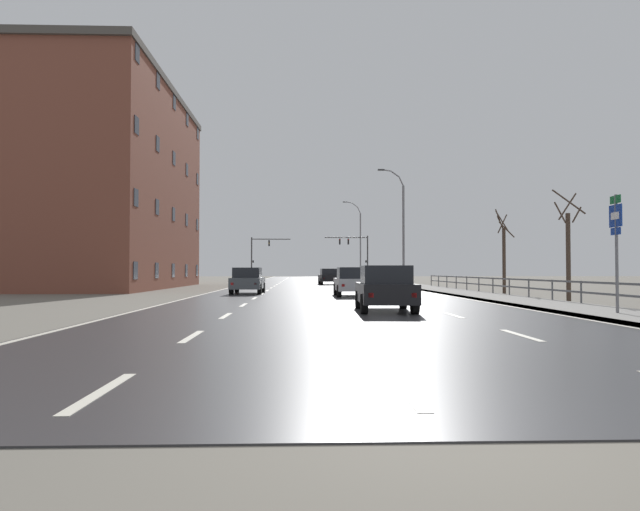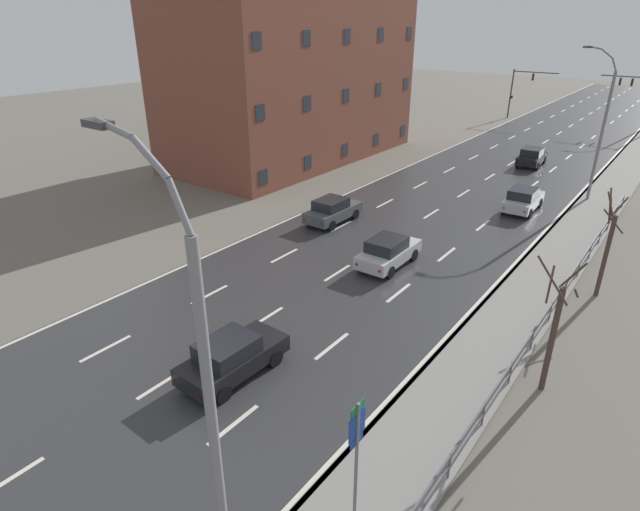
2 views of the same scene
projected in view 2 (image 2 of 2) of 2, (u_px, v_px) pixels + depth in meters
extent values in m
cube|color=#666056|center=(502.00, 170.00, 44.10)|extent=(160.00, 160.00, 0.12)
cube|color=#303033|center=(542.00, 144.00, 52.82)|extent=(14.00, 120.00, 0.02)
cube|color=beige|center=(106.00, 348.00, 20.28)|extent=(0.16, 2.20, 0.01)
cube|color=beige|center=(210.00, 294.00, 24.22)|extent=(0.16, 2.20, 0.01)
cube|color=beige|center=(284.00, 256.00, 28.16)|extent=(0.16, 2.20, 0.01)
cube|color=beige|center=(341.00, 226.00, 32.10)|extent=(0.16, 2.20, 0.01)
cube|color=beige|center=(385.00, 203.00, 36.04)|extent=(0.16, 2.20, 0.01)
cube|color=beige|center=(420.00, 185.00, 39.98)|extent=(0.16, 2.20, 0.01)
cube|color=beige|center=(449.00, 170.00, 43.92)|extent=(0.16, 2.20, 0.01)
cube|color=beige|center=(474.00, 157.00, 47.86)|extent=(0.16, 2.20, 0.01)
cube|color=beige|center=(494.00, 147.00, 51.79)|extent=(0.16, 2.20, 0.01)
cube|color=beige|center=(512.00, 137.00, 55.73)|extent=(0.16, 2.20, 0.01)
cube|color=beige|center=(527.00, 129.00, 59.67)|extent=(0.16, 2.20, 0.01)
cube|color=beige|center=(541.00, 122.00, 63.61)|extent=(0.16, 2.20, 0.01)
cube|color=beige|center=(552.00, 116.00, 67.55)|extent=(0.16, 2.20, 0.01)
cube|color=beige|center=(563.00, 111.00, 71.49)|extent=(0.16, 2.20, 0.01)
cube|color=beige|center=(572.00, 106.00, 75.43)|extent=(0.16, 2.20, 0.01)
cube|color=beige|center=(581.00, 101.00, 79.37)|extent=(0.16, 2.20, 0.01)
cube|color=beige|center=(589.00, 97.00, 83.31)|extent=(0.16, 2.20, 0.01)
cube|color=beige|center=(596.00, 94.00, 87.24)|extent=(0.16, 2.20, 0.01)
cube|color=beige|center=(602.00, 90.00, 91.18)|extent=(0.16, 2.20, 0.01)
cube|color=beige|center=(608.00, 87.00, 95.12)|extent=(0.16, 2.20, 0.01)
cube|color=beige|center=(5.00, 482.00, 14.45)|extent=(0.16, 2.20, 0.01)
cube|color=beige|center=(163.00, 383.00, 18.39)|extent=(0.16, 2.20, 0.01)
cube|color=beige|center=(266.00, 318.00, 22.33)|extent=(0.16, 2.20, 0.01)
cube|color=beige|center=(337.00, 273.00, 26.27)|extent=(0.16, 2.20, 0.01)
cube|color=beige|center=(390.00, 239.00, 30.21)|extent=(0.16, 2.20, 0.01)
cube|color=beige|center=(431.00, 214.00, 34.14)|extent=(0.16, 2.20, 0.01)
cube|color=beige|center=(464.00, 193.00, 38.08)|extent=(0.16, 2.20, 0.01)
cube|color=beige|center=(490.00, 177.00, 42.02)|extent=(0.16, 2.20, 0.01)
cube|color=beige|center=(512.00, 163.00, 45.96)|extent=(0.16, 2.20, 0.01)
cube|color=beige|center=(530.00, 152.00, 49.90)|extent=(0.16, 2.20, 0.01)
cube|color=beige|center=(546.00, 142.00, 53.84)|extent=(0.16, 2.20, 0.01)
cube|color=beige|center=(559.00, 133.00, 57.78)|extent=(0.16, 2.20, 0.01)
cube|color=beige|center=(571.00, 126.00, 61.72)|extent=(0.16, 2.20, 0.01)
cube|color=beige|center=(581.00, 119.00, 65.65)|extent=(0.16, 2.20, 0.01)
cube|color=beige|center=(591.00, 113.00, 69.59)|extent=(0.16, 2.20, 0.01)
cube|color=beige|center=(599.00, 108.00, 73.53)|extent=(0.16, 2.20, 0.01)
cube|color=beige|center=(606.00, 104.00, 77.47)|extent=(0.16, 2.20, 0.01)
cube|color=beige|center=(613.00, 99.00, 81.41)|extent=(0.16, 2.20, 0.01)
cube|color=beige|center=(619.00, 95.00, 85.35)|extent=(0.16, 2.20, 0.01)
cube|color=beige|center=(624.00, 92.00, 89.29)|extent=(0.16, 2.20, 0.01)
cube|color=beige|center=(630.00, 89.00, 93.23)|extent=(0.16, 2.20, 0.01)
cube|color=beige|center=(234.00, 425.00, 16.49)|extent=(0.16, 2.20, 0.01)
cube|color=beige|center=(332.00, 346.00, 20.43)|extent=(0.16, 2.20, 0.01)
cube|color=beige|center=(399.00, 293.00, 24.37)|extent=(0.16, 2.20, 0.01)
cube|color=beige|center=(447.00, 254.00, 28.31)|extent=(0.16, 2.20, 0.01)
cube|color=beige|center=(483.00, 225.00, 32.25)|extent=(0.16, 2.20, 0.01)
cube|color=beige|center=(511.00, 203.00, 36.19)|extent=(0.16, 2.20, 0.01)
cube|color=beige|center=(534.00, 184.00, 40.13)|extent=(0.16, 2.20, 0.01)
cube|color=beige|center=(553.00, 169.00, 44.07)|extent=(0.16, 2.20, 0.01)
cube|color=beige|center=(569.00, 157.00, 48.00)|extent=(0.16, 2.20, 0.01)
cube|color=beige|center=(582.00, 146.00, 51.94)|extent=(0.16, 2.20, 0.01)
cube|color=beige|center=(593.00, 137.00, 55.88)|extent=(0.16, 2.20, 0.01)
cube|color=beige|center=(603.00, 129.00, 59.82)|extent=(0.16, 2.20, 0.01)
cube|color=beige|center=(612.00, 122.00, 63.76)|extent=(0.16, 2.20, 0.01)
cube|color=beige|center=(620.00, 116.00, 67.70)|extent=(0.16, 2.20, 0.01)
cube|color=beige|center=(627.00, 111.00, 71.64)|extent=(0.16, 2.20, 0.01)
cube|color=beige|center=(633.00, 106.00, 75.58)|extent=(0.16, 2.20, 0.01)
cube|color=beige|center=(638.00, 101.00, 79.52)|extent=(0.16, 2.20, 0.01)
cube|color=beige|center=(617.00, 154.00, 49.11)|extent=(0.16, 120.00, 0.01)
cube|color=beige|center=(477.00, 136.00, 56.53)|extent=(0.16, 120.00, 0.01)
cube|color=gray|center=(637.00, 156.00, 48.20)|extent=(3.00, 120.00, 0.12)
cube|color=slate|center=(620.00, 154.00, 48.97)|extent=(0.16, 120.00, 0.12)
cube|color=#515459|center=(543.00, 316.00, 20.69)|extent=(0.06, 38.45, 0.08)
cube|color=#515459|center=(542.00, 325.00, 20.86)|extent=(0.06, 38.45, 0.08)
cylinder|color=#515459|center=(449.00, 467.00, 14.34)|extent=(0.07, 0.07, 1.00)
cylinder|color=#515459|center=(483.00, 415.00, 16.21)|extent=(0.07, 0.07, 1.00)
cylinder|color=#515459|center=(510.00, 374.00, 18.08)|extent=(0.07, 0.07, 1.00)
cylinder|color=#515459|center=(532.00, 340.00, 19.95)|extent=(0.07, 0.07, 1.00)
cylinder|color=#515459|center=(550.00, 313.00, 21.82)|extent=(0.07, 0.07, 1.00)
cylinder|color=#515459|center=(565.00, 289.00, 23.69)|extent=(0.07, 0.07, 1.00)
cylinder|color=#515459|center=(579.00, 269.00, 25.56)|extent=(0.07, 0.07, 1.00)
cylinder|color=#515459|center=(590.00, 252.00, 27.42)|extent=(0.07, 0.07, 1.00)
cylinder|color=#515459|center=(600.00, 237.00, 29.29)|extent=(0.07, 0.07, 1.00)
cylinder|color=#515459|center=(608.00, 224.00, 31.16)|extent=(0.07, 0.07, 1.00)
cylinder|color=#515459|center=(616.00, 212.00, 33.03)|extent=(0.07, 0.07, 1.00)
cylinder|color=#515459|center=(623.00, 202.00, 34.90)|extent=(0.07, 0.07, 1.00)
cylinder|color=slate|center=(216.00, 461.00, 9.45)|extent=(0.20, 0.20, 8.89)
cylinder|color=slate|center=(180.00, 207.00, 7.52)|extent=(0.47, 0.11, 0.84)
cylinder|color=slate|center=(150.00, 158.00, 7.55)|extent=(0.78, 0.11, 0.59)
cylinder|color=slate|center=(114.00, 129.00, 7.84)|extent=(0.88, 0.11, 0.26)
cube|color=#333335|center=(98.00, 124.00, 8.06)|extent=(0.56, 0.24, 0.12)
cylinder|color=slate|center=(601.00, 139.00, 34.90)|extent=(0.20, 0.20, 8.65)
cylinder|color=slate|center=(614.00, 64.00, 33.03)|extent=(0.46, 0.11, 0.83)
cylinder|color=slate|center=(607.00, 53.00, 33.06)|extent=(0.77, 0.11, 0.58)
cylinder|color=slate|center=(595.00, 48.00, 33.34)|extent=(0.87, 0.11, 0.26)
cube|color=#333335|center=(588.00, 47.00, 33.56)|extent=(0.56, 0.24, 0.12)
cylinder|color=slate|center=(356.00, 464.00, 12.70)|extent=(0.09, 0.09, 3.72)
cube|color=#146633|center=(358.00, 408.00, 12.00)|extent=(0.03, 0.56, 0.24)
cube|color=#143899|center=(357.00, 425.00, 12.21)|extent=(0.03, 0.68, 0.68)
cube|color=white|center=(356.00, 425.00, 12.22)|extent=(0.01, 0.44, 0.22)
cube|color=#143899|center=(356.00, 440.00, 12.41)|extent=(0.03, 0.52, 0.22)
cylinder|color=#38383A|center=(630.00, 77.00, 56.50)|extent=(5.83, 0.12, 0.12)
cube|color=black|center=(632.00, 82.00, 56.57)|extent=(0.20, 0.28, 0.80)
sphere|color=red|center=(633.00, 80.00, 56.35)|extent=(0.14, 0.14, 0.14)
sphere|color=#2D2D2D|center=(632.00, 82.00, 56.46)|extent=(0.14, 0.14, 0.14)
sphere|color=#2D2D2D|center=(631.00, 85.00, 56.57)|extent=(0.14, 0.14, 0.14)
cube|color=black|center=(620.00, 81.00, 57.20)|extent=(0.20, 0.28, 0.80)
sphere|color=red|center=(621.00, 79.00, 56.98)|extent=(0.14, 0.14, 0.14)
sphere|color=#2D2D2D|center=(620.00, 82.00, 57.09)|extent=(0.14, 0.14, 0.14)
sphere|color=#2D2D2D|center=(619.00, 84.00, 57.20)|extent=(0.14, 0.14, 0.14)
cylinder|color=#38383A|center=(511.00, 94.00, 65.42)|extent=(0.18, 0.18, 5.92)
cylinder|color=#38383A|center=(536.00, 72.00, 62.85)|extent=(5.30, 0.12, 0.12)
cube|color=black|center=(533.00, 77.00, 63.22)|extent=(0.20, 0.28, 0.80)
sphere|color=#2D2D2D|center=(533.00, 75.00, 63.00)|extent=(0.14, 0.14, 0.14)
sphere|color=#F2AD19|center=(533.00, 77.00, 63.11)|extent=(0.14, 0.14, 0.14)
sphere|color=#2D2D2D|center=(532.00, 79.00, 63.22)|extent=(0.14, 0.14, 0.14)
cube|color=black|center=(512.00, 97.00, 65.41)|extent=(0.18, 0.12, 0.32)
cube|color=#B7B7BC|center=(389.00, 254.00, 26.86)|extent=(1.79, 4.11, 0.64)
cube|color=black|center=(387.00, 244.00, 26.42)|extent=(1.58, 2.01, 0.60)
cube|color=slate|center=(396.00, 239.00, 27.13)|extent=(1.40, 0.09, 0.51)
cylinder|color=black|center=(413.00, 255.00, 27.50)|extent=(0.23, 0.66, 0.66)
cylinder|color=black|center=(387.00, 248.00, 28.36)|extent=(0.23, 0.66, 0.66)
cylinder|color=black|center=(390.00, 272.00, 25.63)|extent=(0.23, 0.66, 0.66)
cylinder|color=black|center=(362.00, 264.00, 26.50)|extent=(0.23, 0.66, 0.66)
cube|color=red|center=(357.00, 264.00, 25.73)|extent=(0.16, 0.04, 0.14)
cube|color=red|center=(380.00, 271.00, 25.02)|extent=(0.16, 0.04, 0.14)
cube|color=black|center=(532.00, 158.00, 45.04)|extent=(1.98, 4.19, 0.64)
cube|color=black|center=(532.00, 152.00, 44.59)|extent=(1.67, 2.08, 0.60)
cube|color=slate|center=(535.00, 150.00, 45.32)|extent=(1.41, 0.16, 0.51)
cylinder|color=black|center=(544.00, 160.00, 45.73)|extent=(0.26, 0.67, 0.66)
cylinder|color=black|center=(525.00, 157.00, 46.54)|extent=(0.26, 0.67, 0.66)
cylinder|color=black|center=(537.00, 166.00, 43.80)|extent=(0.26, 0.67, 0.66)
cylinder|color=black|center=(518.00, 164.00, 44.61)|extent=(0.26, 0.67, 0.66)
cube|color=red|center=(518.00, 162.00, 43.83)|extent=(0.16, 0.05, 0.14)
cube|color=red|center=(534.00, 164.00, 43.17)|extent=(0.16, 0.05, 0.14)
cube|color=black|center=(234.00, 359.00, 18.60)|extent=(1.89, 4.16, 0.64)
cube|color=black|center=(227.00, 348.00, 18.17)|extent=(1.63, 2.05, 0.60)
cube|color=slate|center=(247.00, 336.00, 18.85)|extent=(1.41, 0.13, 0.51)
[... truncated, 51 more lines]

